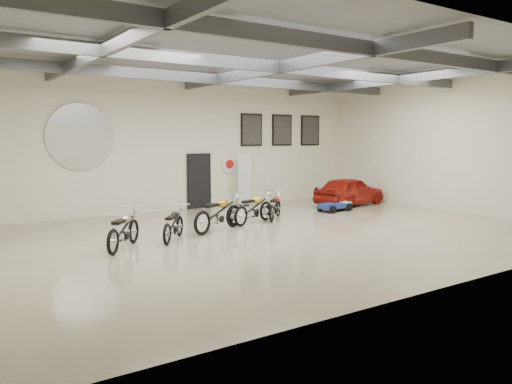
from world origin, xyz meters
TOP-DOWN VIEW (x-y plane):
  - floor at (0.00, 0.00)m, footprint 16.00×12.00m
  - ceiling at (0.00, 0.00)m, footprint 16.00×12.00m
  - back_wall at (0.00, 6.00)m, footprint 16.00×0.02m
  - right_wall at (8.00, 0.00)m, footprint 0.02×12.00m
  - ceiling_beams at (0.00, 0.00)m, footprint 15.80×11.80m
  - door at (0.50, 5.95)m, footprint 0.92×0.08m
  - logo_plaque at (-4.00, 5.95)m, footprint 2.30×0.06m
  - poster_left at (3.00, 5.96)m, footprint 1.05×0.08m
  - poster_mid at (4.60, 5.96)m, footprint 1.05×0.08m
  - poster_right at (6.20, 5.96)m, footprint 1.05×0.08m
  - oil_sign at (1.90, 5.95)m, footprint 0.72×0.10m
  - banner_stand at (2.35, 5.50)m, footprint 0.58×0.31m
  - motorcycle_silver at (-4.47, 0.50)m, footprint 1.74×1.90m
  - motorcycle_black at (-3.00, 0.76)m, footprint 1.57×1.71m
  - motorcycle_gold at (-1.30, 1.27)m, footprint 2.26×1.46m
  - motorcycle_yellow at (0.31, 1.78)m, footprint 2.10×1.32m
  - motorcycle_red at (1.37, 2.05)m, footprint 1.70×1.65m
  - go_kart at (4.48, 2.29)m, footprint 1.69×0.87m
  - vintage_car at (6.00, 3.18)m, footprint 1.98×3.66m

SIDE VIEW (x-z plane):
  - floor at x=0.00m, z-range -0.01..0.01m
  - go_kart at x=4.48m, z-range 0.00..0.59m
  - motorcycle_black at x=-3.00m, z-range 0.00..0.92m
  - motorcycle_red at x=1.37m, z-range 0.00..0.94m
  - motorcycle_silver at x=-4.47m, z-range 0.00..1.03m
  - motorcycle_yellow at x=0.31m, z-range 0.00..1.05m
  - motorcycle_gold at x=-1.30m, z-range 0.00..1.13m
  - vintage_car at x=6.00m, z-range 0.00..1.18m
  - banner_stand at x=2.35m, z-range 0.00..2.01m
  - door at x=0.50m, z-range 0.00..2.10m
  - oil_sign at x=1.90m, z-range 1.34..2.06m
  - back_wall at x=0.00m, z-range 0.00..5.00m
  - right_wall at x=8.00m, z-range 0.00..5.00m
  - logo_plaque at x=-4.00m, z-range 2.22..3.38m
  - poster_left at x=3.00m, z-range 2.42..3.78m
  - poster_mid at x=4.60m, z-range 2.42..3.78m
  - poster_right at x=6.20m, z-range 2.42..3.78m
  - ceiling_beams at x=0.00m, z-range 4.59..4.91m
  - ceiling at x=0.00m, z-range 5.00..5.00m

